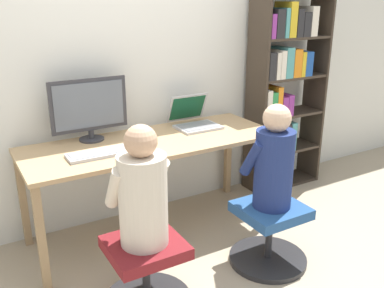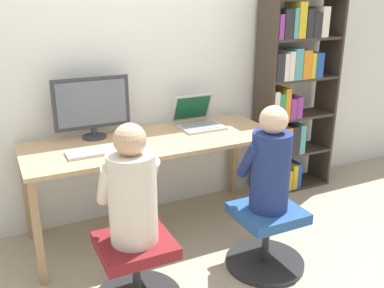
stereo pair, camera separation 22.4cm
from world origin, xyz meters
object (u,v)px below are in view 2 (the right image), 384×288
(desktop_monitor, at_px, (92,107))
(bookshelf, at_px, (291,96))
(office_chair_right, at_px, (266,236))
(office_chair_left, at_px, (136,271))
(keyboard, at_px, (101,151))
(laptop, at_px, (198,120))
(person_at_monitor, at_px, (132,190))
(person_at_laptop, at_px, (270,164))

(desktop_monitor, distance_m, bookshelf, 1.79)
(office_chair_right, bearing_deg, office_chair_left, 179.01)
(keyboard, bearing_deg, laptop, 16.13)
(office_chair_right, xyz_separation_m, person_at_monitor, (-0.92, 0.02, 0.53))
(office_chair_left, xyz_separation_m, bookshelf, (1.82, 0.94, 0.69))
(office_chair_left, distance_m, bookshelf, 2.16)
(office_chair_left, relative_size, person_at_monitor, 0.77)
(laptop, bearing_deg, person_at_monitor, -133.92)
(laptop, height_order, person_at_laptop, person_at_laptop)
(bookshelf, bearing_deg, keyboard, -171.01)
(office_chair_left, distance_m, person_at_monitor, 0.53)
(laptop, xyz_separation_m, person_at_laptop, (0.06, -0.91, -0.06))
(office_chair_right, distance_m, bookshelf, 1.48)
(keyboard, height_order, office_chair_left, keyboard)
(desktop_monitor, height_order, office_chair_right, desktop_monitor)
(person_at_monitor, height_order, bookshelf, bookshelf)
(office_chair_right, bearing_deg, desktop_monitor, 131.70)
(office_chair_right, relative_size, bookshelf, 0.30)
(laptop, relative_size, keyboard, 0.78)
(person_at_laptop, bearing_deg, desktop_monitor, 131.85)
(person_at_monitor, bearing_deg, person_at_laptop, -1.00)
(keyboard, relative_size, office_chair_left, 0.85)
(laptop, height_order, keyboard, laptop)
(desktop_monitor, bearing_deg, bookshelf, -1.48)
(keyboard, distance_m, bookshelf, 1.85)
(keyboard, bearing_deg, office_chair_right, -35.53)
(laptop, relative_size, person_at_monitor, 0.51)
(office_chair_right, distance_m, person_at_laptop, 0.53)
(laptop, height_order, office_chair_right, laptop)
(bookshelf, bearing_deg, person_at_monitor, -152.86)
(person_at_laptop, bearing_deg, keyboard, 144.68)
(office_chair_left, xyz_separation_m, person_at_laptop, (0.92, -0.01, 0.53))
(desktop_monitor, height_order, person_at_laptop, desktop_monitor)
(laptop, distance_m, person_at_laptop, 0.91)
(laptop, bearing_deg, office_chair_right, -86.36)
(keyboard, xyz_separation_m, office_chair_left, (0.01, -0.65, -0.55))
(desktop_monitor, distance_m, office_chair_left, 1.25)
(bookshelf, bearing_deg, laptop, -177.79)
(keyboard, distance_m, office_chair_right, 1.27)
(desktop_monitor, bearing_deg, person_at_monitor, -91.75)
(office_chair_left, xyz_separation_m, office_chair_right, (0.92, -0.02, 0.00))
(keyboard, bearing_deg, desktop_monitor, 83.24)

